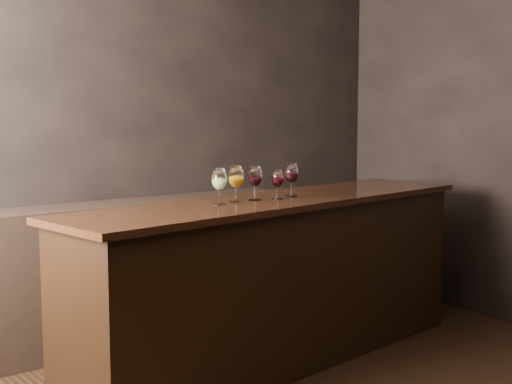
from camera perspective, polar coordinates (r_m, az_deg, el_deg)
room_shell at (r=3.23m, az=1.78°, el=10.31°), size 5.02×4.52×2.81m
bar_counter at (r=4.54m, az=1.76°, el=-7.36°), size 2.96×0.97×1.02m
bar_top at (r=4.44m, az=1.78°, el=-0.73°), size 3.06×1.05×0.04m
back_bar_shelf at (r=5.05m, az=-10.91°, el=-6.32°), size 2.70×0.40×0.97m
glass_white at (r=4.12m, az=-2.95°, el=0.96°), size 0.09×0.09×0.21m
glass_amber at (r=4.22m, az=-1.60°, el=1.16°), size 0.09×0.09×0.22m
glass_red_a at (r=4.32m, az=-0.07°, el=1.22°), size 0.09×0.09×0.21m
glass_red_b at (r=4.38m, az=1.72°, el=1.04°), size 0.08×0.08×0.18m
glass_red_c at (r=4.52m, az=2.85°, el=1.46°), size 0.09×0.09×0.21m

